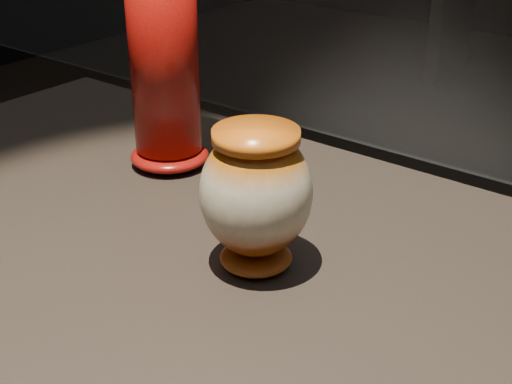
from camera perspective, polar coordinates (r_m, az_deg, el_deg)
main_vase at (r=0.91m, az=-0.00°, el=-0.20°), size 0.19×0.19×0.20m
tall_vase at (r=1.19m, az=-7.42°, el=11.38°), size 0.17×0.17×0.43m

